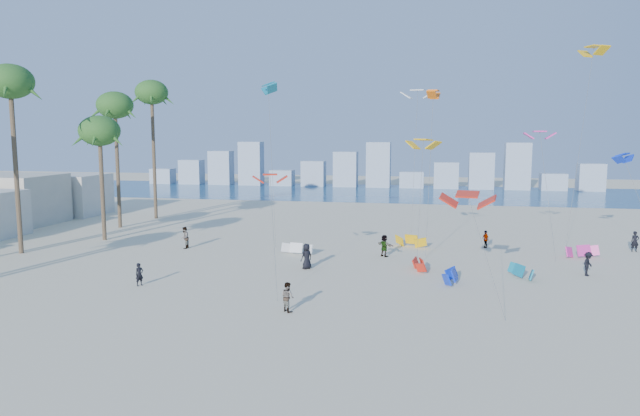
# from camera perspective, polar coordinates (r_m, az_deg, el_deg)

# --- Properties ---
(ground) EXTENTS (220.00, 220.00, 0.00)m
(ground) POSITION_cam_1_polar(r_m,az_deg,el_deg) (30.78, -11.45, -12.02)
(ground) COLOR beige
(ground) RESTS_ON ground
(ocean) EXTENTS (220.00, 220.00, 0.00)m
(ocean) POSITION_cam_1_polar(r_m,az_deg,el_deg) (99.94, 4.40, 1.54)
(ocean) COLOR navy
(ocean) RESTS_ON ground
(kitesurfer_near) EXTENTS (0.62, 0.67, 1.54)m
(kitesurfer_near) POSITION_cam_1_polar(r_m,az_deg,el_deg) (40.84, -17.28, -6.23)
(kitesurfer_near) COLOR black
(kitesurfer_near) RESTS_ON ground
(kitesurfer_mid) EXTENTS (1.05, 1.04, 1.71)m
(kitesurfer_mid) POSITION_cam_1_polar(r_m,az_deg,el_deg) (33.61, -3.20, -8.68)
(kitesurfer_mid) COLOR gray
(kitesurfer_mid) RESTS_ON ground
(kitesurfers_far) EXTENTS (39.26, 12.29, 1.93)m
(kitesurfers_far) POSITION_cam_1_polar(r_m,az_deg,el_deg) (47.49, 7.07, -3.89)
(kitesurfers_far) COLOR black
(kitesurfers_far) RESTS_ON ground
(grounded_kites) EXTENTS (26.64, 15.25, 0.99)m
(grounded_kites) POSITION_cam_1_polar(r_m,az_deg,el_deg) (47.03, 12.81, -4.69)
(grounded_kites) COLOR silver
(grounded_kites) RESTS_ON ground
(flying_kites) EXTENTS (35.44, 30.82, 18.51)m
(flying_kites) POSITION_cam_1_polar(r_m,az_deg,el_deg) (50.83, 13.16, 9.22)
(flying_kites) COLOR red
(flying_kites) RESTS_ON ground
(palm_row) EXTENTS (9.58, 44.80, 16.25)m
(palm_row) POSITION_cam_1_polar(r_m,az_deg,el_deg) (54.24, -26.93, 8.53)
(palm_row) COLOR brown
(palm_row) RESTS_ON ground
(distant_skyline) EXTENTS (85.00, 3.00, 8.40)m
(distant_skyline) POSITION_cam_1_polar(r_m,az_deg,el_deg) (109.72, 4.40, 3.68)
(distant_skyline) COLOR #9EADBF
(distant_skyline) RESTS_ON ground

